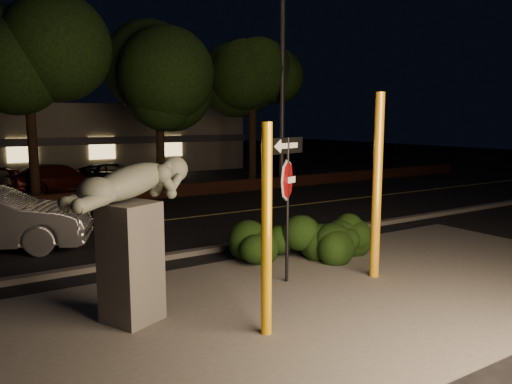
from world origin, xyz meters
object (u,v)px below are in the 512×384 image
Objects in this scene: parked_car_darkred at (59,179)px; yellow_pole_right at (377,187)px; streetlight at (280,45)px; yellow_pole_left at (267,231)px; signpost at (288,181)px; sculpture at (132,223)px; parked_car_dark at (115,176)px.

yellow_pole_right is at bearing 178.78° from parked_car_darkred.
streetlight is 2.49× the size of parked_car_darkred.
yellow_pole_left is 0.72× the size of parked_car_darkred.
signpost is at bearing -146.61° from streetlight.
yellow_pole_right is at bearing -29.94° from sculpture.
sculpture is (-4.80, 0.48, -0.27)m from yellow_pole_right.
streetlight is (10.67, 11.16, 4.84)m from sculpture.
sculpture reaches higher than parked_car_darkred.
sculpture is at bearing -177.74° from parked_car_dark.
parked_car_darkred is (0.44, 16.66, -0.94)m from yellow_pole_left.
parked_car_darkred is at bearing 106.40° from parked_car_dark.
yellow_pole_left is at bearing -162.07° from yellow_pole_right.
parked_car_dark is (4.30, 15.01, -0.98)m from sculpture.
streetlight is at bearing -102.93° from parked_car_dark.
streetlight is (7.54, 10.95, 4.41)m from signpost.
yellow_pole_right is 15.56m from parked_car_dark.
sculpture is 0.24× the size of streetlight.
sculpture is at bearing 133.01° from yellow_pole_left.
streetlight reaches higher than sculpture.
sculpture is at bearing 166.14° from signpost.
signpost is at bearing 157.51° from yellow_pole_right.
yellow_pole_right is 4.83m from sculpture.
yellow_pole_left reaches higher than parked_car_dark.
yellow_pole_left is 0.85× the size of yellow_pole_right.
sculpture is at bearing 174.25° from yellow_pole_right.
signpost reaches higher than sculpture.
yellow_pole_left is 16.69m from parked_car_darkred.
streetlight reaches higher than parked_car_darkred.
yellow_pole_left reaches higher than sculpture.
parked_car_darkred is at bearing 133.80° from streetlight.
streetlight is at bearing 22.10° from sculpture.
yellow_pole_right is at bearing -40.19° from signpost.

